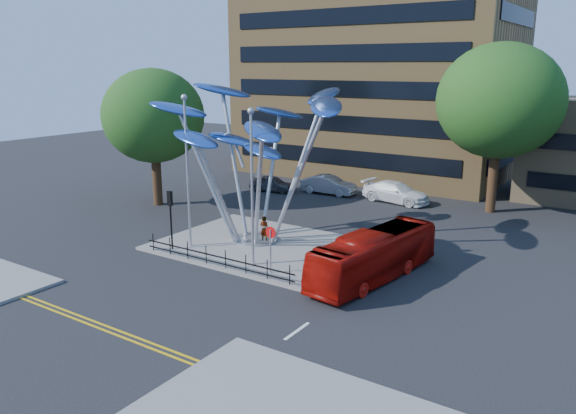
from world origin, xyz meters
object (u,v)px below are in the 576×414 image
Objects in this scene: traffic_light_island at (170,208)px; no_entry_sign_island at (271,242)px; red_bus at (374,255)px; parked_car_right at (396,192)px; parked_car_left at (272,184)px; street_lamp_left at (187,158)px; street_lamp_right at (252,173)px; tree_right at (500,101)px; leaf_sculpture at (254,129)px; tree_left at (153,116)px; pedestrian at (264,229)px; parked_car_mid at (329,185)px.

traffic_light_island reaches higher than no_entry_sign_island.
parked_car_right is at bearing 117.33° from red_bus.
parked_car_right is at bearing -87.60° from parked_car_left.
red_bus is 21.07m from parked_car_left.
street_lamp_left is at bearing -171.96° from parked_car_left.
street_lamp_left is 2.25× the size of parked_car_left.
street_lamp_right is at bearing 5.19° from traffic_light_island.
tree_right is 0.95× the size of leaf_sculpture.
tree_right is at bearing 72.88° from no_entry_sign_island.
tree_left is 1.89× the size of parked_car_right.
parked_car_right is (-0.99, 18.44, -1.02)m from no_entry_sign_island.
pedestrian is at bearing -15.41° from tree_left.
parked_car_mid is at bearing -77.72° from parked_car_left.
tree_left is at bearing 135.98° from parked_car_mid.
street_lamp_right is 2.42× the size of traffic_light_island.
tree_left is 2.63× the size of parked_car_left.
pedestrian is at bearing -168.89° from parked_car_mid.
tree_left reaches higher than pedestrian.
parked_car_right is (3.07, 14.27, -6.08)m from leaf_sculpture.
parked_car_mid is at bearing -173.60° from tree_right.
traffic_light_island is at bearing -174.81° from street_lamp_right.
red_bus is (-1.40, -17.00, -6.80)m from tree_right.
parked_car_right is at bearing 88.39° from street_lamp_right.
tree_left is at bearing 140.19° from traffic_light_island.
parked_car_right is (-5.59, 15.96, -0.45)m from red_bus.
parked_car_right is at bearing 93.09° from no_entry_sign_island.
tree_right is at bearing 55.95° from street_lamp_left.
red_bus reaches higher than parked_car_left.
tree_right reaches higher than parked_car_right.
leaf_sculpture is at bearing -171.78° from parked_car_mid.
red_bus is (8.67, -1.68, -5.63)m from leaf_sculpture.
street_lamp_left is 2.57× the size of traffic_light_island.
red_bus reaches higher than pedestrian.
pedestrian is 14.51m from parked_car_mid.
pedestrian is 0.34× the size of parked_car_mid.
traffic_light_island is 1.40× the size of no_entry_sign_island.
leaf_sculpture is 2.71× the size of parked_car_mid.
red_bus is at bearing -146.76° from parked_car_mid.
parked_car_left is (-4.34, 16.25, -1.95)m from traffic_light_island.
street_lamp_left is 16.68m from parked_car_left.
street_lamp_right is at bearing -153.87° from red_bus.
tree_right is 20.64m from street_lamp_right.
red_bus reaches higher than parked_car_mid.
leaf_sculpture is 2.33× the size of parked_car_right.
tree_right reaches higher than no_entry_sign_island.
parked_car_left is (4.66, 8.75, -6.13)m from tree_left.
pedestrian is (-9.29, -15.50, -7.08)m from tree_right.
street_lamp_right is 3.39× the size of no_entry_sign_island.
traffic_light_island is 18.15m from parked_car_mid.
parked_car_mid is at bearing 101.10° from parked_car_right.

